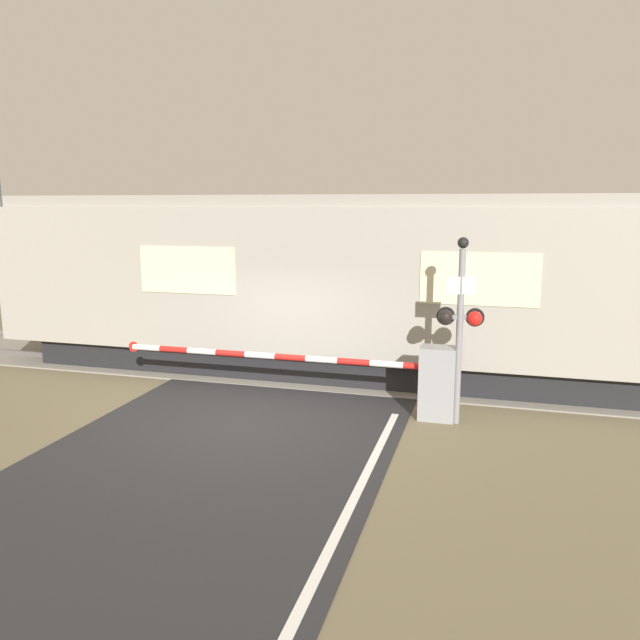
{
  "coord_description": "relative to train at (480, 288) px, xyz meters",
  "views": [
    {
      "loc": [
        3.85,
        -9.35,
        3.63
      ],
      "look_at": [
        0.77,
        1.61,
        1.51
      ],
      "focal_mm": 35.0,
      "sensor_mm": 36.0,
      "label": 1
    }
  ],
  "objects": [
    {
      "name": "ground_plane",
      "position": [
        -3.59,
        -3.53,
        -1.95
      ],
      "size": [
        80.0,
        80.0,
        0.0
      ],
      "primitive_type": "plane",
      "color": "#6B6047"
    },
    {
      "name": "train",
      "position": [
        0.0,
        0.0,
        0.0
      ],
      "size": [
        20.95,
        2.93,
        3.81
      ],
      "color": "black",
      "rests_on": "ground_plane"
    },
    {
      "name": "crossing_barrier",
      "position": [
        -1.1,
        -2.53,
        -1.27
      ],
      "size": [
        6.23,
        0.44,
        1.27
      ],
      "color": "gray",
      "rests_on": "ground_plane"
    },
    {
      "name": "signal_post",
      "position": [
        -0.25,
        -2.65,
        -0.18
      ],
      "size": [
        0.77,
        0.26,
        3.11
      ],
      "color": "gray",
      "rests_on": "ground_plane"
    },
    {
      "name": "track_bed",
      "position": [
        -3.59,
        0.0,
        -1.93
      ],
      "size": [
        36.0,
        3.2,
        0.13
      ],
      "color": "gray",
      "rests_on": "ground_plane"
    }
  ]
}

